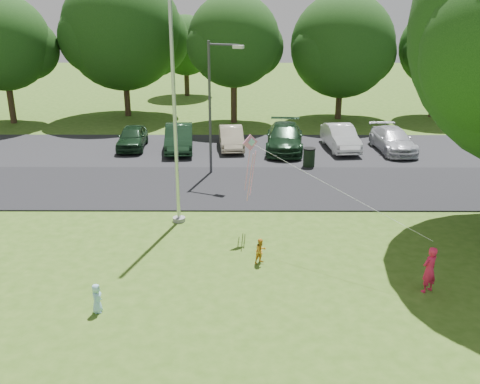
{
  "coord_description": "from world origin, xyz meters",
  "views": [
    {
      "loc": [
        -0.99,
        -14.55,
        8.36
      ],
      "look_at": [
        -1.07,
        4.0,
        1.6
      ],
      "focal_mm": 40.0,
      "sensor_mm": 36.0,
      "label": 1
    }
  ],
  "objects_px": {
    "flagpole": "(175,118)",
    "child_yellow": "(261,251)",
    "child_blue": "(97,298)",
    "trash_can": "(309,158)",
    "street_lamp": "(214,97)",
    "woman": "(429,270)",
    "kite": "(254,156)"
  },
  "relations": [
    {
      "from": "flagpole",
      "to": "child_yellow",
      "type": "bearing_deg",
      "value": -48.51
    },
    {
      "from": "kite",
      "to": "child_yellow",
      "type": "bearing_deg",
      "value": -115.77
    },
    {
      "from": "child_blue",
      "to": "kite",
      "type": "bearing_deg",
      "value": -40.38
    },
    {
      "from": "flagpole",
      "to": "child_blue",
      "type": "height_order",
      "value": "flagpole"
    },
    {
      "from": "street_lamp",
      "to": "child_blue",
      "type": "height_order",
      "value": "street_lamp"
    },
    {
      "from": "street_lamp",
      "to": "trash_can",
      "type": "relative_size",
      "value": 6.32
    },
    {
      "from": "trash_can",
      "to": "woman",
      "type": "distance_m",
      "value": 12.78
    },
    {
      "from": "flagpole",
      "to": "child_yellow",
      "type": "distance_m",
      "value": 6.02
    },
    {
      "from": "trash_can",
      "to": "kite",
      "type": "height_order",
      "value": "kite"
    },
    {
      "from": "flagpole",
      "to": "woman",
      "type": "xyz_separation_m",
      "value": [
        8.1,
        -5.37,
        -3.43
      ]
    },
    {
      "from": "trash_can",
      "to": "woman",
      "type": "xyz_separation_m",
      "value": [
        2.1,
        -12.6,
        0.22
      ]
    },
    {
      "from": "street_lamp",
      "to": "woman",
      "type": "relative_size",
      "value": 4.42
    },
    {
      "from": "child_blue",
      "to": "street_lamp",
      "type": "bearing_deg",
      "value": -13.48
    },
    {
      "from": "child_yellow",
      "to": "flagpole",
      "type": "bearing_deg",
      "value": 93.54
    },
    {
      "from": "flagpole",
      "to": "street_lamp",
      "type": "relative_size",
      "value": 1.54
    },
    {
      "from": "woman",
      "to": "child_blue",
      "type": "distance_m",
      "value": 9.74
    },
    {
      "from": "street_lamp",
      "to": "child_yellow",
      "type": "xyz_separation_m",
      "value": [
        1.96,
        -9.6,
        -3.46
      ]
    },
    {
      "from": "child_blue",
      "to": "trash_can",
      "type": "bearing_deg",
      "value": -30.0
    },
    {
      "from": "street_lamp",
      "to": "child_blue",
      "type": "distance_m",
      "value": 13.34
    },
    {
      "from": "woman",
      "to": "child_yellow",
      "type": "bearing_deg",
      "value": -51.85
    },
    {
      "from": "street_lamp",
      "to": "trash_can",
      "type": "height_order",
      "value": "street_lamp"
    },
    {
      "from": "child_blue",
      "to": "kite",
      "type": "xyz_separation_m",
      "value": [
        4.5,
        5.52,
        2.56
      ]
    },
    {
      "from": "woman",
      "to": "trash_can",
      "type": "bearing_deg",
      "value": -112.19
    },
    {
      "from": "woman",
      "to": "kite",
      "type": "bearing_deg",
      "value": -71.84
    },
    {
      "from": "street_lamp",
      "to": "kite",
      "type": "relative_size",
      "value": 1.16
    },
    {
      "from": "flagpole",
      "to": "woman",
      "type": "relative_size",
      "value": 6.8
    },
    {
      "from": "street_lamp",
      "to": "flagpole",
      "type": "bearing_deg",
      "value": -77.72
    },
    {
      "from": "child_yellow",
      "to": "kite",
      "type": "height_order",
      "value": "kite"
    },
    {
      "from": "trash_can",
      "to": "child_yellow",
      "type": "height_order",
      "value": "trash_can"
    },
    {
      "from": "street_lamp",
      "to": "kite",
      "type": "distance_m",
      "value": 7.33
    },
    {
      "from": "child_yellow",
      "to": "kite",
      "type": "xyz_separation_m",
      "value": [
        -0.2,
        2.53,
        2.56
      ]
    },
    {
      "from": "trash_can",
      "to": "child_blue",
      "type": "height_order",
      "value": "trash_can"
    }
  ]
}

